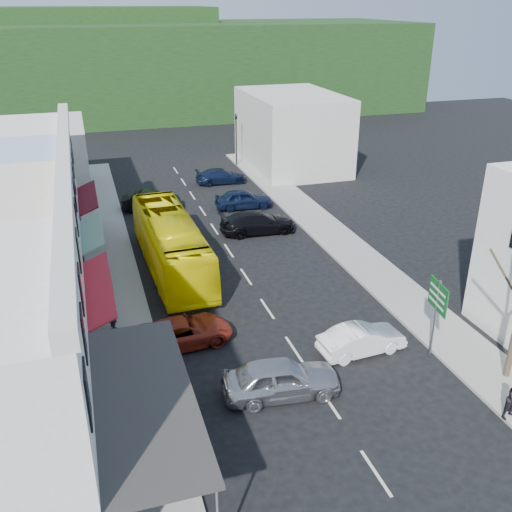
{
  "coord_description": "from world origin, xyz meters",
  "views": [
    {
      "loc": [
        -8.35,
        -20.96,
        14.93
      ],
      "look_at": [
        0.0,
        6.0,
        2.2
      ],
      "focal_mm": 40.0,
      "sensor_mm": 36.0,
      "label": 1
    }
  ],
  "objects_px": {
    "bus": "(171,245)",
    "direction_sign": "(435,319)",
    "traffic_signal": "(236,140)",
    "car_silver": "(281,381)",
    "car_red": "(183,331)",
    "pedestrian_left": "(113,315)",
    "car_white": "(362,339)"
  },
  "relations": [
    {
      "from": "bus",
      "to": "direction_sign",
      "type": "distance_m",
      "value": 15.99
    },
    {
      "from": "traffic_signal",
      "to": "bus",
      "type": "bearing_deg",
      "value": 41.56
    },
    {
      "from": "bus",
      "to": "traffic_signal",
      "type": "distance_m",
      "value": 23.75
    },
    {
      "from": "car_silver",
      "to": "traffic_signal",
      "type": "distance_m",
      "value": 35.79
    },
    {
      "from": "car_red",
      "to": "direction_sign",
      "type": "xyz_separation_m",
      "value": [
        10.66,
        -4.25,
        1.2
      ]
    },
    {
      "from": "car_silver",
      "to": "pedestrian_left",
      "type": "xyz_separation_m",
      "value": [
        -6.16,
        6.94,
        0.3
      ]
    },
    {
      "from": "car_silver",
      "to": "direction_sign",
      "type": "xyz_separation_m",
      "value": [
        7.51,
        0.71,
        1.2
      ]
    },
    {
      "from": "direction_sign",
      "to": "traffic_signal",
      "type": "xyz_separation_m",
      "value": [
        0.22,
        34.18,
        0.63
      ]
    },
    {
      "from": "car_red",
      "to": "car_white",
      "type": "bearing_deg",
      "value": -118.48
    },
    {
      "from": "pedestrian_left",
      "to": "traffic_signal",
      "type": "height_order",
      "value": "traffic_signal"
    },
    {
      "from": "pedestrian_left",
      "to": "traffic_signal",
      "type": "relative_size",
      "value": 0.34
    },
    {
      "from": "pedestrian_left",
      "to": "car_silver",
      "type": "bearing_deg",
      "value": -133.39
    },
    {
      "from": "pedestrian_left",
      "to": "direction_sign",
      "type": "height_order",
      "value": "direction_sign"
    },
    {
      "from": "car_silver",
      "to": "traffic_signal",
      "type": "relative_size",
      "value": 0.87
    },
    {
      "from": "car_silver",
      "to": "car_red",
      "type": "height_order",
      "value": "same"
    },
    {
      "from": "pedestrian_left",
      "to": "direction_sign",
      "type": "distance_m",
      "value": 15.06
    },
    {
      "from": "bus",
      "to": "direction_sign",
      "type": "height_order",
      "value": "direction_sign"
    },
    {
      "from": "car_white",
      "to": "direction_sign",
      "type": "relative_size",
      "value": 1.15
    },
    {
      "from": "pedestrian_left",
      "to": "direction_sign",
      "type": "xyz_separation_m",
      "value": [
        13.68,
        -6.23,
        0.9
      ]
    },
    {
      "from": "car_white",
      "to": "traffic_signal",
      "type": "height_order",
      "value": "traffic_signal"
    },
    {
      "from": "car_red",
      "to": "direction_sign",
      "type": "bearing_deg",
      "value": -118.33
    },
    {
      "from": "car_silver",
      "to": "traffic_signal",
      "type": "xyz_separation_m",
      "value": [
        7.73,
        34.89,
        1.84
      ]
    },
    {
      "from": "direction_sign",
      "to": "traffic_signal",
      "type": "bearing_deg",
      "value": 98.06
    },
    {
      "from": "car_red",
      "to": "pedestrian_left",
      "type": "height_order",
      "value": "pedestrian_left"
    },
    {
      "from": "car_white",
      "to": "car_red",
      "type": "bearing_deg",
      "value": 63.42
    },
    {
      "from": "bus",
      "to": "direction_sign",
      "type": "relative_size",
      "value": 3.04
    },
    {
      "from": "bus",
      "to": "car_red",
      "type": "relative_size",
      "value": 2.52
    },
    {
      "from": "car_red",
      "to": "direction_sign",
      "type": "height_order",
      "value": "direction_sign"
    },
    {
      "from": "bus",
      "to": "car_silver",
      "type": "height_order",
      "value": "bus"
    },
    {
      "from": "bus",
      "to": "direction_sign",
      "type": "xyz_separation_m",
      "value": [
        9.77,
        -12.65,
        0.35
      ]
    },
    {
      "from": "car_red",
      "to": "direction_sign",
      "type": "distance_m",
      "value": 11.55
    },
    {
      "from": "bus",
      "to": "car_white",
      "type": "distance_m",
      "value": 13.41
    }
  ]
}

